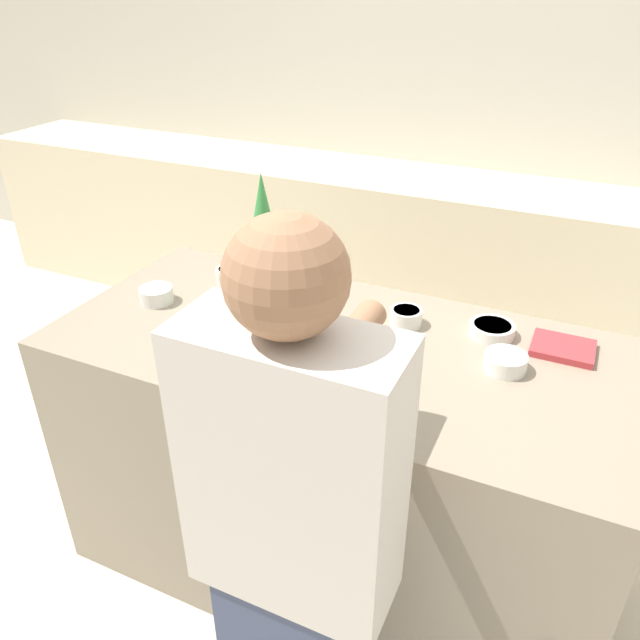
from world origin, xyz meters
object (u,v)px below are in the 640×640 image
object	(u,v)px
decorative_tree	(264,236)
cookbook	(563,348)
gingerbread_house	(287,315)
candy_bowl_front_corner	(492,329)
candy_bowl_far_left	(156,294)
candy_bowl_behind_tray	(231,275)
candy_bowl_near_tray_left	(406,316)
person	(296,560)
baking_tray	(288,351)
mug	(382,376)
candy_bowl_beside_tree	(506,361)

from	to	relation	value
decorative_tree	cookbook	distance (m)	0.96
gingerbread_house	candy_bowl_front_corner	bearing A→B (deg)	33.80
candy_bowl_far_left	candy_bowl_front_corner	bearing A→B (deg)	13.32
gingerbread_house	decorative_tree	size ratio (longest dim) A/B	0.70
candy_bowl_behind_tray	candy_bowl_front_corner	size ratio (longest dim) A/B	0.77
candy_bowl_near_tray_left	person	bearing A→B (deg)	-86.83
baking_tray	candy_bowl_far_left	xyz separation A→B (m)	(-0.53, 0.09, 0.02)
gingerbread_house	candy_bowl_behind_tray	xyz separation A→B (m)	(-0.38, 0.32, -0.09)
candy_bowl_far_left	candy_bowl_near_tray_left	bearing A→B (deg)	14.24
mug	gingerbread_house	bearing A→B (deg)	168.58
candy_bowl_behind_tray	person	bearing A→B (deg)	-51.81
baking_tray	gingerbread_house	xyz separation A→B (m)	(0.00, 0.00, 0.12)
candy_bowl_beside_tree	candy_bowl_far_left	distance (m)	1.11
baking_tray	candy_bowl_near_tray_left	xyz separation A→B (m)	(0.25, 0.29, 0.02)
decorative_tree	candy_bowl_beside_tree	distance (m)	0.83
decorative_tree	candy_bowl_near_tray_left	size ratio (longest dim) A/B	4.27
mug	person	bearing A→B (deg)	-90.19
candy_bowl_front_corner	person	size ratio (longest dim) A/B	0.09
gingerbread_house	cookbook	world-z (taller)	gingerbread_house
candy_bowl_behind_tray	candy_bowl_far_left	distance (m)	0.27
candy_bowl_behind_tray	candy_bowl_beside_tree	bearing A→B (deg)	-8.72
candy_bowl_behind_tray	candy_bowl_beside_tree	world-z (taller)	candy_bowl_behind_tray
decorative_tree	candy_bowl_far_left	bearing A→B (deg)	-146.99
candy_bowl_near_tray_left	person	size ratio (longest dim) A/B	0.06
decorative_tree	candy_bowl_far_left	size ratio (longest dim) A/B	3.87
gingerbread_house	candy_bowl_far_left	bearing A→B (deg)	169.98
decorative_tree	candy_bowl_beside_tree	world-z (taller)	decorative_tree
candy_bowl_beside_tree	candy_bowl_front_corner	distance (m)	0.18
candy_bowl_front_corner	mug	xyz separation A→B (m)	(-0.20, -0.40, 0.02)
candy_bowl_behind_tray	candy_bowl_beside_tree	xyz separation A→B (m)	(0.96, -0.15, -0.00)
person	candy_bowl_near_tray_left	bearing A→B (deg)	93.17
candy_bowl_beside_tree	baking_tray	bearing A→B (deg)	-163.46
candy_bowl_front_corner	mug	bearing A→B (deg)	-116.93
cookbook	candy_bowl_behind_tray	bearing A→B (deg)	-179.11
baking_tray	candy_bowl_front_corner	distance (m)	0.61
candy_bowl_behind_tray	cookbook	world-z (taller)	candy_bowl_behind_tray
candy_bowl_beside_tree	mug	xyz separation A→B (m)	(-0.27, -0.23, 0.02)
baking_tray	candy_bowl_near_tray_left	distance (m)	0.39
decorative_tree	cookbook	world-z (taller)	decorative_tree
candy_bowl_near_tray_left	candy_bowl_far_left	distance (m)	0.81
candy_bowl_beside_tree	decorative_tree	bearing A→B (deg)	171.70
candy_bowl_behind_tray	candy_bowl_front_corner	bearing A→B (deg)	1.34
candy_bowl_far_left	person	xyz separation A→B (m)	(0.83, -0.65, -0.13)
candy_bowl_beside_tree	gingerbread_house	bearing A→B (deg)	-163.47
cookbook	candy_bowl_beside_tree	bearing A→B (deg)	-129.06
gingerbread_house	decorative_tree	world-z (taller)	decorative_tree
candy_bowl_beside_tree	mug	bearing A→B (deg)	-139.60
candy_bowl_far_left	cookbook	xyz separation A→B (m)	(1.24, 0.24, -0.02)
cookbook	mug	distance (m)	0.57
decorative_tree	cookbook	xyz separation A→B (m)	(0.94, 0.05, -0.20)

